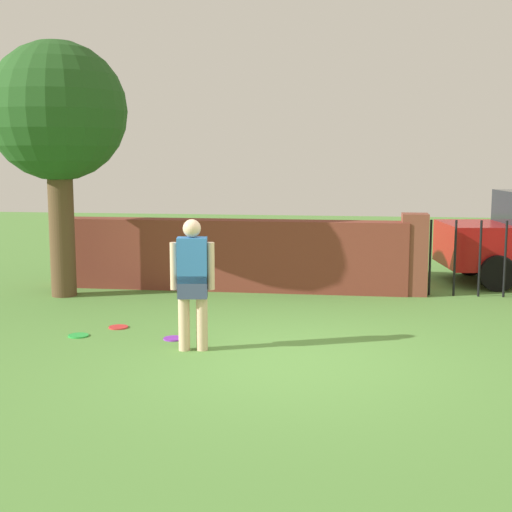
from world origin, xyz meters
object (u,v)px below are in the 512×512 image
Objects in this scene: tree at (57,115)px; frisbee_purple at (174,338)px; frisbee_green at (78,336)px; frisbee_red at (118,327)px; person at (192,278)px.

tree reaches higher than frisbee_purple.
frisbee_green and frisbee_purple have the same top height.
frisbee_red is (-0.92, 0.49, 0.00)m from frisbee_purple.
frisbee_green is (-1.67, 0.44, -0.89)m from person.
tree reaches higher than person.
person is 6.00× the size of frisbee_green.
frisbee_green is (1.30, -2.59, -3.03)m from tree.
tree is 4.73m from frisbee_purple.
person reaches higher than frisbee_purple.
frisbee_purple and frisbee_red have the same top height.
tree is at bearing 124.99° from person.
tree is at bearing 128.98° from frisbee_red.
tree is 15.73× the size of frisbee_purple.
frisbee_purple is 1.00× the size of frisbee_red.
frisbee_green is 0.64m from frisbee_red.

